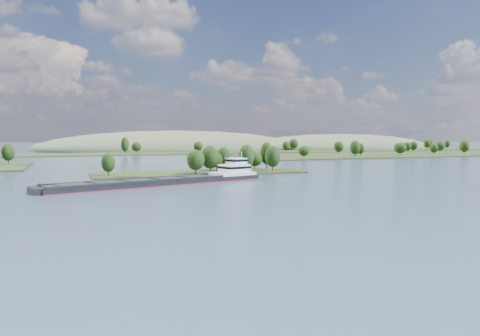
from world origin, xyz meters
name	(u,v)px	position (x,y,z in m)	size (l,w,h in m)	color
ground	(245,187)	(0.00, 120.00, 0.00)	(1800.00, 1800.00, 0.00)	#3C5668
tree_island	(216,164)	(7.63, 178.64, 4.32)	(100.00, 30.68, 15.14)	#213115
right_bank	(415,154)	(230.68, 299.42, 0.97)	(320.00, 90.00, 14.50)	#213115
back_shoreline	(144,153)	(7.41, 399.80, 0.74)	(900.00, 60.00, 16.35)	#213115
hill_east	(339,148)	(260.00, 470.00, 0.00)	(260.00, 140.00, 36.00)	#4A593D
hill_west	(176,150)	(60.00, 500.00, 0.00)	(320.00, 160.00, 44.00)	#4A593D
cargo_barge	(173,180)	(-21.95, 139.32, 1.51)	(87.83, 36.49, 12.01)	black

